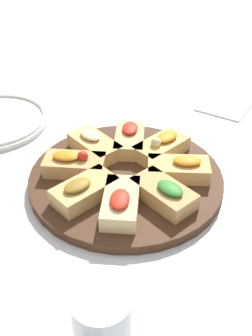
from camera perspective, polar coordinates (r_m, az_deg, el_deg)
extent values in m
plane|color=silver|center=(0.70, 0.00, -2.06)|extent=(3.00, 3.00, 0.00)
cylinder|color=#422819|center=(0.70, 0.00, -1.50)|extent=(0.34, 0.34, 0.02)
cube|color=#E5C689|center=(0.61, -0.76, -5.05)|extent=(0.11, 0.08, 0.03)
ellipsoid|color=red|center=(0.59, -0.90, -4.52)|extent=(0.05, 0.04, 0.01)
cube|color=tan|center=(0.63, 5.44, -3.70)|extent=(0.10, 0.12, 0.03)
ellipsoid|color=#2D7A28|center=(0.61, 6.42, -2.95)|extent=(0.05, 0.06, 0.01)
cube|color=tan|center=(0.68, 7.61, -0.21)|extent=(0.08, 0.12, 0.03)
ellipsoid|color=orange|center=(0.68, 8.85, 1.04)|extent=(0.04, 0.05, 0.01)
cube|color=tan|center=(0.74, 5.14, 2.89)|extent=(0.12, 0.10, 0.03)
ellipsoid|color=orange|center=(0.73, 5.91, 4.51)|extent=(0.06, 0.05, 0.01)
sphere|color=beige|center=(0.72, 4.37, 3.73)|extent=(0.02, 0.02, 0.02)
cube|color=#DBB775|center=(0.76, 0.52, 4.08)|extent=(0.12, 0.08, 0.03)
ellipsoid|color=red|center=(0.76, 0.59, 5.82)|extent=(0.05, 0.04, 0.01)
cube|color=tan|center=(0.74, -4.55, 3.19)|extent=(0.10, 0.12, 0.03)
ellipsoid|color=beige|center=(0.74, -5.23, 4.83)|extent=(0.05, 0.06, 0.01)
cube|color=tan|center=(0.70, -7.47, 0.43)|extent=(0.07, 0.11, 0.03)
ellipsoid|color=orange|center=(0.69, -8.67, 1.76)|extent=(0.04, 0.05, 0.01)
sphere|color=red|center=(0.68, -6.30, 1.69)|extent=(0.02, 0.02, 0.02)
cube|color=tan|center=(0.64, -6.01, -3.31)|extent=(0.12, 0.10, 0.03)
ellipsoid|color=olive|center=(0.62, -7.08, -2.49)|extent=(0.06, 0.05, 0.01)
cylinder|color=silver|center=(0.47, -3.47, -21.34)|extent=(0.07, 0.07, 0.09)
cube|color=white|center=(0.98, 14.28, 9.01)|extent=(0.15, 0.14, 0.01)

